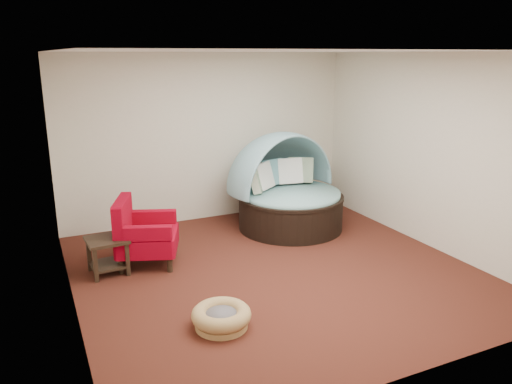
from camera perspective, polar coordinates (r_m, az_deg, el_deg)
name	(u,v)px	position (r m, az deg, el deg)	size (l,w,h in m)	color
floor	(275,271)	(6.69, 2.17, -8.97)	(5.00, 5.00, 0.00)	#4D2016
wall_back	(208,138)	(8.50, -5.48, 6.17)	(5.00, 5.00, 0.00)	beige
wall_front	(417,229)	(4.26, 17.90, -4.03)	(5.00, 5.00, 0.00)	beige
wall_left	(63,190)	(5.58, -21.16, 0.25)	(5.00, 5.00, 0.00)	beige
wall_right	(429,151)	(7.69, 19.15, 4.40)	(5.00, 5.00, 0.00)	beige
ceiling	(277,51)	(6.09, 2.44, 15.79)	(5.00, 5.00, 0.00)	white
canopy_daybed	(287,184)	(8.13, 3.53, 0.92)	(2.10, 2.05, 1.56)	black
pet_basket	(221,317)	(5.39, -3.98, -14.05)	(0.82, 0.82, 0.22)	olive
red_armchair	(143,234)	(6.92, -12.79, -4.69)	(1.01, 1.01, 0.92)	black
side_table	(107,251)	(6.78, -16.61, -6.45)	(0.53, 0.53, 0.48)	black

